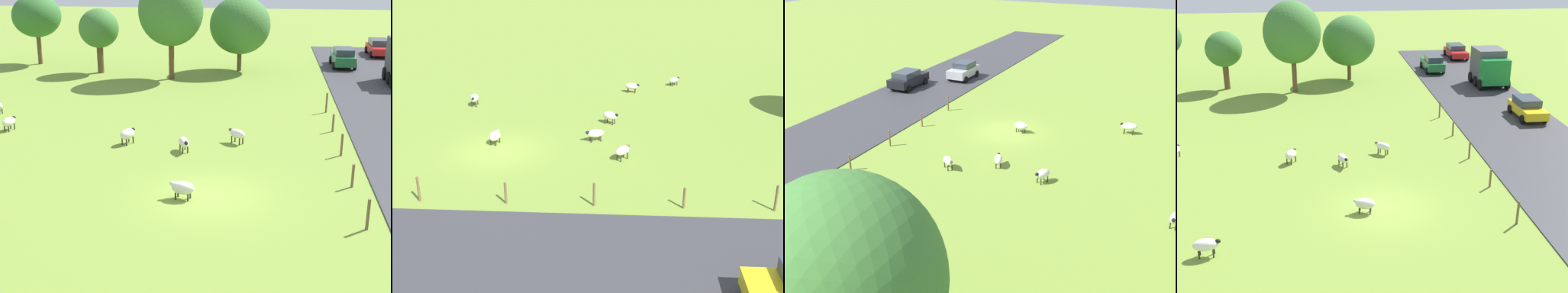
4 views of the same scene
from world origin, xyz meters
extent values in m
plane|color=olive|center=(0.00, 0.00, 0.00)|extent=(160.00, 160.00, 0.00)
cube|color=#38383D|center=(11.02, 0.00, 0.03)|extent=(8.00, 80.00, 0.06)
ellipsoid|color=silver|center=(-1.04, -0.38, 0.51)|extent=(1.08, 0.75, 0.56)
ellipsoid|color=silver|center=(-1.51, -0.29, 0.63)|extent=(0.29, 0.23, 0.20)
cylinder|color=#2D2823|center=(-1.34, -0.48, 0.15)|extent=(0.07, 0.07, 0.30)
cylinder|color=#2D2823|center=(-1.28, -0.17, 0.15)|extent=(0.07, 0.07, 0.30)
cylinder|color=#2D2823|center=(-0.81, -0.59, 0.15)|extent=(0.07, 0.07, 0.30)
cylinder|color=#2D2823|center=(-0.75, -0.29, 0.15)|extent=(0.07, 0.07, 0.30)
ellipsoid|color=silver|center=(-1.83, 5.55, 0.50)|extent=(0.83, 1.16, 0.48)
ellipsoid|color=black|center=(-1.65, 5.08, 0.61)|extent=(0.26, 0.31, 0.20)
cylinder|color=#2D2823|center=(-1.60, 5.33, 0.16)|extent=(0.07, 0.07, 0.32)
cylinder|color=#2D2823|center=(-1.85, 5.23, 0.16)|extent=(0.07, 0.07, 0.32)
cylinder|color=#2D2823|center=(-1.81, 5.87, 0.16)|extent=(0.07, 0.07, 0.32)
cylinder|color=#2D2823|center=(-2.06, 5.77, 0.16)|extent=(0.07, 0.07, 0.32)
ellipsoid|color=beige|center=(-14.51, 11.44, 0.48)|extent=(0.94, 1.01, 0.44)
ellipsoid|color=black|center=(-14.80, 11.79, 0.58)|extent=(0.30, 0.32, 0.20)
cylinder|color=#2D2823|center=(-14.77, 11.57, 0.16)|extent=(0.07, 0.07, 0.31)
cylinder|color=#2D2823|center=(-14.58, 11.72, 0.16)|extent=(0.07, 0.07, 0.31)
cylinder|color=#2D2823|center=(-14.44, 11.16, 0.16)|extent=(0.07, 0.07, 0.31)
cylinder|color=#2D2823|center=(-14.25, 11.32, 0.16)|extent=(0.07, 0.07, 0.31)
ellipsoid|color=white|center=(-8.26, -3.50, 0.58)|extent=(1.13, 0.62, 0.55)
ellipsoid|color=black|center=(-7.74, -3.47, 0.70)|extent=(0.27, 0.20, 0.20)
cylinder|color=#2D2823|center=(-7.97, -3.33, 0.19)|extent=(0.07, 0.07, 0.37)
cylinder|color=#2D2823|center=(-7.95, -3.63, 0.19)|extent=(0.07, 0.07, 0.37)
cylinder|color=#2D2823|center=(-8.57, -3.38, 0.19)|extent=(0.07, 0.07, 0.37)
cylinder|color=#2D2823|center=(-8.55, -3.68, 0.19)|extent=(0.07, 0.07, 0.37)
ellipsoid|color=silver|center=(-4.97, 6.36, 0.56)|extent=(0.93, 1.14, 0.55)
ellipsoid|color=black|center=(-4.76, 6.78, 0.69)|extent=(0.28, 0.31, 0.20)
cylinder|color=#2D2823|center=(-4.98, 6.67, 0.18)|extent=(0.07, 0.07, 0.36)
cylinder|color=#2D2823|center=(-4.72, 6.54, 0.18)|extent=(0.07, 0.07, 0.36)
cylinder|color=#2D2823|center=(-5.23, 6.18, 0.18)|extent=(0.07, 0.07, 0.36)
cylinder|color=#2D2823|center=(-4.96, 6.04, 0.18)|extent=(0.07, 0.07, 0.36)
ellipsoid|color=silver|center=(-12.27, 7.93, 0.52)|extent=(0.68, 1.10, 0.48)
ellipsoid|color=black|center=(-12.17, 8.41, 0.63)|extent=(0.23, 0.29, 0.20)
cylinder|color=#2D2823|center=(-12.34, 8.23, 0.17)|extent=(0.07, 0.07, 0.34)
cylinder|color=#2D2823|center=(-12.08, 8.18, 0.17)|extent=(0.07, 0.07, 0.34)
cylinder|color=#2D2823|center=(-12.46, 7.68, 0.17)|extent=(0.07, 0.07, 0.34)
cylinder|color=#2D2823|center=(-12.20, 7.63, 0.17)|extent=(0.07, 0.07, 0.34)
ellipsoid|color=white|center=(0.84, 7.15, 0.55)|extent=(1.09, 1.02, 0.48)
ellipsoid|color=brown|center=(0.47, 7.46, 0.66)|extent=(0.32, 0.30, 0.20)
cylinder|color=#2D2823|center=(0.54, 7.23, 0.18)|extent=(0.07, 0.07, 0.37)
cylinder|color=#2D2823|center=(0.71, 7.43, 0.18)|extent=(0.07, 0.07, 0.37)
cylinder|color=#2D2823|center=(0.97, 6.87, 0.18)|extent=(0.07, 0.07, 0.37)
cylinder|color=#2D2823|center=(1.14, 7.07, 0.18)|extent=(0.07, 0.07, 0.37)
cylinder|color=brown|center=(6.15, -2.33, 0.62)|extent=(0.12, 0.12, 1.24)
cylinder|color=brown|center=(6.15, 1.75, 0.53)|extent=(0.12, 0.12, 1.06)
cylinder|color=brown|center=(6.15, 5.83, 0.58)|extent=(0.12, 0.12, 1.16)
cylinder|color=brown|center=(6.15, 9.91, 0.52)|extent=(0.12, 0.12, 1.03)
cylinder|color=brown|center=(6.15, 13.99, 0.64)|extent=(0.12, 0.12, 1.27)
cylinder|color=black|center=(11.97, 11.81, 0.38)|extent=(0.22, 0.64, 0.64)
camera|label=1|loc=(2.11, -22.36, 9.97)|focal=53.27mm
camera|label=2|loc=(27.00, 6.74, 11.57)|focal=47.42mm
camera|label=3|loc=(-11.83, 29.07, 12.67)|focal=42.00mm
camera|label=4|loc=(-3.19, -23.23, 12.75)|focal=47.38mm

